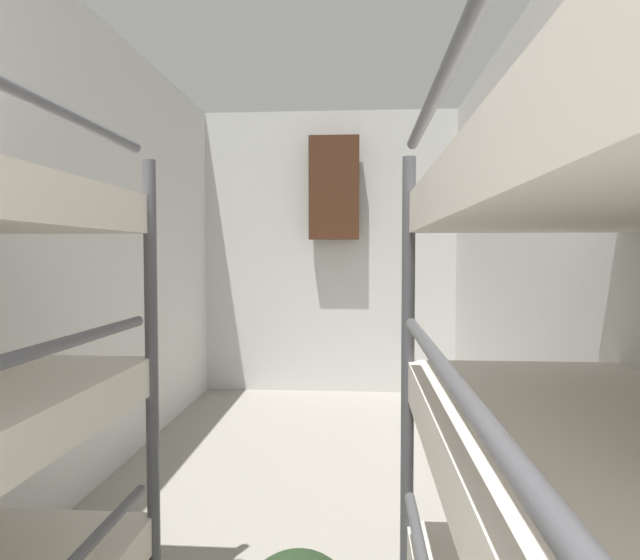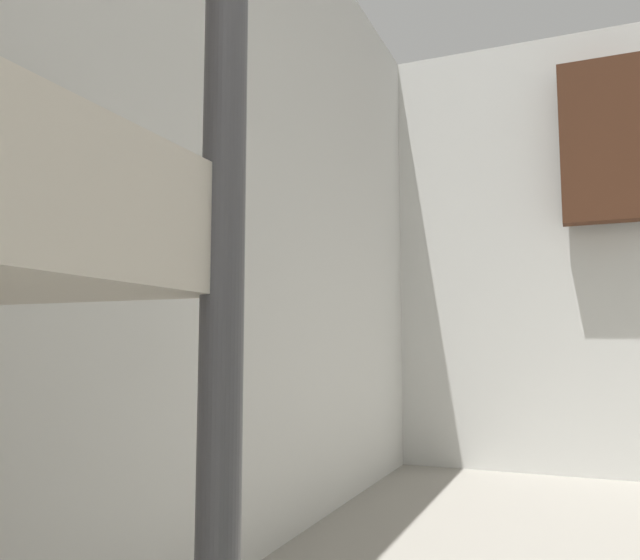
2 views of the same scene
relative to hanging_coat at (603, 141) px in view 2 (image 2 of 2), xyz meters
name	(u,v)px [view 2 (image 2 of 2)]	position (x,y,z in m)	size (l,w,h in m)	color
wall_left	(53,95)	(-1.21, -2.65, -0.56)	(0.06, 5.67, 2.53)	silver
wall_back	(597,248)	(-0.05, 0.15, -0.56)	(2.38, 0.06, 2.53)	silver
hanging_coat	(603,141)	(0.00, 0.00, 0.00)	(0.44, 0.12, 0.90)	#472819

